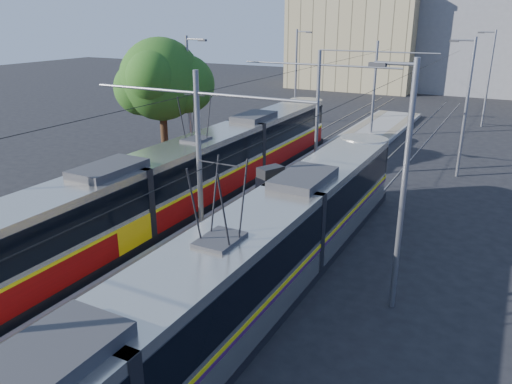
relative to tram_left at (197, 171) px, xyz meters
The scene contains 13 objects.
ground 13.60m from the tram_left, 74.53° to the right, with size 160.00×160.00×0.00m, color black.
platform 5.60m from the tram_left, 47.97° to the left, with size 4.00×50.00×0.30m, color gray.
tactile_strip_left 4.75m from the tram_left, 61.71° to the left, with size 0.70×50.00×0.01m, color gray.
tactile_strip_right 6.59m from the tram_left, 38.34° to the left, with size 0.70×50.00×0.01m, color gray.
rails 5.64m from the tram_left, 47.97° to the left, with size 8.71×70.00×0.03m.
tram_left is the anchor object (origin of this frame).
tram_right 11.80m from the tram_left, 52.39° to the right, with size 2.43×29.14×5.50m.
catenary 4.71m from the tram_left, 17.70° to the left, with size 9.20×70.00×7.00m.
street_lamps 9.11m from the tram_left, 65.76° to the left, with size 15.18×38.22×8.00m.
shelter 4.70m from the tram_left, 12.31° to the right, with size 1.12×1.34×2.53m.
tree 7.96m from the tram_left, 137.95° to the left, with size 5.46×5.04×7.93m.
building_left 47.63m from the tram_left, 97.76° to the left, with size 16.32×12.24×12.21m.
building_centre 52.31m from the tram_left, 79.34° to the left, with size 18.36×14.28×16.62m.
Camera 1 is at (10.26, -6.77, 9.10)m, focal length 35.00 mm.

